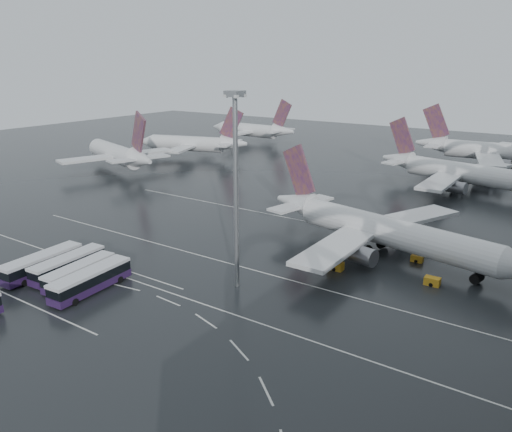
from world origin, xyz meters
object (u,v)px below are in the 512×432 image
Objects in this scene: bus_row_near_d at (91,280)px; gse_cart_belly_a at (432,281)px; airliner_main at (380,230)px; bus_row_near_a at (42,263)px; bus_row_near_b at (68,265)px; airliner_gate_c at (499,152)px; floodlight_mast at (236,168)px; jet_remote_mid at (194,144)px; jet_remote_west at (119,155)px; jet_remote_far at (253,130)px; gse_cart_belly_e at (417,259)px; airliner_gate_b at (465,173)px; bus_row_near_c at (80,273)px; gse_cart_belly_c at (336,266)px.

bus_row_near_d is 51.94m from gse_cart_belly_a.
airliner_main is 3.68× the size of bus_row_near_a.
airliner_gate_c is at bearing -21.24° from bus_row_near_b.
bus_row_near_a is at bearing -153.54° from floodlight_mast.
jet_remote_mid reaches higher than airliner_main.
airliner_main is 3.89× the size of bus_row_near_b.
jet_remote_mid is (3.71, 31.25, -0.40)m from jet_remote_west.
bus_row_near_b is at bearing 114.47° from jet_remote_far.
floodlight_mast is at bearing -54.47° from bus_row_near_d.
jet_remote_west is (-97.36, -72.47, 0.20)m from airliner_gate_c.
bus_row_near_a is at bearing 116.77° from bus_row_near_b.
jet_remote_far is at bearing 136.49° from gse_cart_belly_e.
bus_row_near_a is at bearing -102.15° from airliner_gate_b.
airliner_gate_b is (1.64, 57.07, 0.11)m from airliner_main.
airliner_gate_c reaches higher than airliner_gate_b.
bus_row_near_b is (-39.61, -94.36, -2.72)m from airliner_gate_b.
gse_cart_belly_a is (41.64, 31.02, -1.21)m from bus_row_near_d.
jet_remote_mid is at bearing 134.43° from floodlight_mast.
bus_row_near_a is at bearing -111.23° from airliner_gate_c.
bus_row_near_d is 0.47× the size of floodlight_mast.
floodlight_mast is (28.62, 14.24, 16.52)m from bus_row_near_a.
jet_remote_west is at bearing 179.03° from airliner_main.
bus_row_near_b is 32.29m from floodlight_mast.
bus_row_near_a reaches higher than gse_cart_belly_a.
floodlight_mast is at bearing -67.77° from bus_row_near_b.
jet_remote_west reaches higher than gse_cart_belly_e.
bus_row_near_a is (-45.49, -133.78, -3.03)m from airliner_gate_c.
airliner_main is 4.04× the size of bus_row_near_c.
bus_row_near_d reaches higher than bus_row_near_c.
airliner_main is 1.21× the size of jet_remote_far.
airliner_gate_c is 141.33m from bus_row_near_a.
bus_row_near_b is (-41.79, -131.60, -3.14)m from airliner_gate_c.
jet_remote_mid is at bearing -78.82° from jet_remote_west.
airliner_main reaches higher than bus_row_near_d.
airliner_gate_b is 4.04× the size of bus_row_near_c.
jet_remote_far is at bearing 123.61° from floodlight_mast.
bus_row_near_a is 1.06× the size of bus_row_near_b.
jet_remote_far reaches higher than jet_remote_mid.
bus_row_near_d reaches higher than gse_cart_belly_e.
floodlight_mast is 11.58× the size of gse_cart_belly_c.
jet_remote_west reaches higher than jet_remote_mid.
airliner_main is 57.45m from bus_row_near_a.
jet_remote_west reaches higher than bus_row_near_d.
gse_cart_belly_e is (-4.83, 8.12, -0.09)m from gse_cart_belly_a.
airliner_main is 1.76× the size of floodlight_mast.
gse_cart_belly_e is (5.25, -57.06, -3.94)m from airliner_gate_b.
jet_remote_mid is 20.38× the size of gse_cart_belly_e.
bus_row_near_b is at bearing 151.18° from jet_remote_west.
jet_remote_far is (-96.40, 0.13, -0.12)m from airliner_gate_c.
jet_remote_west reaches higher than bus_row_near_a.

